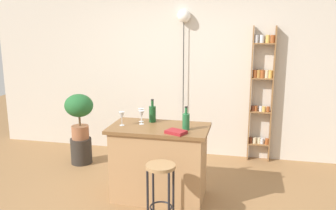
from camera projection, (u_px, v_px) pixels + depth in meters
ground at (153, 209)px, 4.12m from camera, size 12.00×12.00×0.00m
back_wall at (184, 66)px, 5.67m from camera, size 6.40×0.10×2.80m
kitchen_counter at (159, 162)px, 4.31m from camera, size 1.15×0.64×0.88m
bar_stool at (161, 182)px, 3.66m from camera, size 0.30×0.30×0.68m
spice_shelf at (261, 92)px, 5.37m from camera, size 0.33×0.12×2.02m
plant_stool at (81, 151)px, 5.43m from camera, size 0.31×0.31×0.38m
potted_plant at (79, 111)px, 5.30m from camera, size 0.42×0.38×0.67m
bottle_olive_oil at (186, 121)px, 4.06m from camera, size 0.08×0.08×0.27m
bottle_wine_red at (152, 113)px, 4.39m from camera, size 0.08×0.08×0.28m
wine_glass_left at (141, 115)px, 4.29m from camera, size 0.07×0.07×0.16m
wine_glass_center at (141, 112)px, 4.40m from camera, size 0.07×0.07×0.16m
wine_glass_right at (122, 116)px, 4.24m from camera, size 0.07×0.07×0.16m
cookbook at (176, 132)px, 3.94m from camera, size 0.25×0.22×0.03m
pendant_globe_light at (184, 19)px, 5.40m from camera, size 0.20×0.20×2.26m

